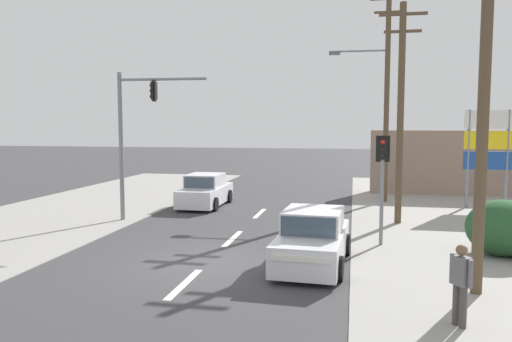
{
  "coord_description": "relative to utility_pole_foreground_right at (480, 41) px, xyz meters",
  "views": [
    {
      "loc": [
        4.03,
        -13.39,
        3.89
      ],
      "look_at": [
        0.62,
        4.0,
        2.26
      ],
      "focal_mm": 35.0,
      "sensor_mm": 36.0,
      "label": 1
    }
  ],
  "objects": [
    {
      "name": "utility_pole_midground_right",
      "position": [
        -0.94,
        8.25,
        -1.24
      ],
      "size": [
        1.8,
        0.26,
        8.57
      ],
      "color": "brown",
      "rests_on": "ground"
    },
    {
      "name": "sedan_kerbside_parked",
      "position": [
        -9.68,
        10.9,
        -5.05
      ],
      "size": [
        1.9,
        4.25,
        1.56
      ],
      "color": "silver",
      "rests_on": "ground"
    },
    {
      "name": "roadside_bush",
      "position": [
        1.79,
        3.71,
        -4.96
      ],
      "size": [
        2.23,
        1.91,
        1.69
      ],
      "color": "#234C28",
      "rests_on": "ground"
    },
    {
      "name": "lane_dash_mid",
      "position": [
        -6.74,
        4.41,
        -5.75
      ],
      "size": [
        0.2,
        2.4,
        0.01
      ],
      "primitive_type": "cube",
      "color": "silver",
      "rests_on": "ground"
    },
    {
      "name": "ground_plane",
      "position": [
        -6.74,
        1.41,
        -5.76
      ],
      "size": [
        140.0,
        140.0,
        0.0
      ],
      "primitive_type": "plane",
      "color": "#3A3A3D"
    },
    {
      "name": "utility_pole_background_right",
      "position": [
        -1.26,
        13.91,
        -0.12
      ],
      "size": [
        3.78,
        0.33,
        10.53
      ],
      "color": "brown",
      "rests_on": "ground"
    },
    {
      "name": "utility_pole_foreground_right",
      "position": [
        0.0,
        0.0,
        0.0
      ],
      "size": [
        3.78,
        0.42,
        10.77
      ],
      "color": "brown",
      "rests_on": "ground"
    },
    {
      "name": "lane_dash_near",
      "position": [
        -6.74,
        -0.59,
        -5.75
      ],
      "size": [
        0.2,
        2.4,
        0.01
      ],
      "primitive_type": "cube",
      "color": "silver",
      "rests_on": "ground"
    },
    {
      "name": "traffic_signal_mast",
      "position": [
        -11.44,
        6.84,
        -1.92
      ],
      "size": [
        3.69,
        0.44,
        6.0
      ],
      "color": "slate",
      "rests_on": "ground"
    },
    {
      "name": "shopping_plaza_sign",
      "position": [
        3.4,
        12.76,
        -2.77
      ],
      "size": [
        2.1,
        0.16,
        4.6
      ],
      "color": "slate",
      "rests_on": "ground"
    },
    {
      "name": "kerb_left_verge",
      "position": [
        -15.24,
        5.41,
        -5.74
      ],
      "size": [
        8.0,
        40.0,
        0.02
      ],
      "primitive_type": "cube",
      "color": "gray",
      "rests_on": "ground"
    },
    {
      "name": "lane_dash_far",
      "position": [
        -6.74,
        9.41,
        -5.75
      ],
      "size": [
        0.2,
        2.4,
        0.01
      ],
      "primitive_type": "cube",
      "color": "silver",
      "rests_on": "ground"
    },
    {
      "name": "pedestal_signal_right_kerb",
      "position": [
        -1.79,
        4.38,
        -3.34
      ],
      "size": [
        0.44,
        0.3,
        3.56
      ],
      "color": "slate",
      "rests_on": "ground"
    },
    {
      "name": "sedan_oncoming_near",
      "position": [
        -3.79,
        1.72,
        -5.05
      ],
      "size": [
        2.07,
        4.32,
        1.56
      ],
      "color": "silver",
      "rests_on": "ground"
    },
    {
      "name": "shopfront_wall_far",
      "position": [
        4.26,
        17.41,
        -3.96
      ],
      "size": [
        12.0,
        1.0,
        3.6
      ],
      "primitive_type": "cube",
      "color": "gray",
      "rests_on": "ground"
    },
    {
      "name": "pedestrian_at_kerb",
      "position": [
        -0.65,
        -2.09,
        -4.83
      ],
      "size": [
        0.38,
        0.49,
        1.63
      ],
      "color": "#47423D",
      "rests_on": "ground"
    }
  ]
}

